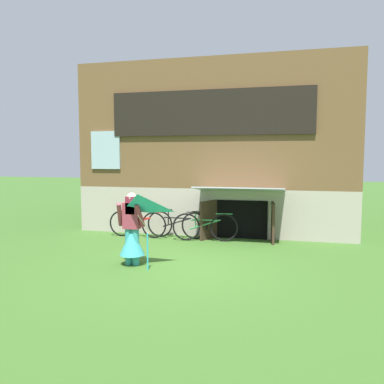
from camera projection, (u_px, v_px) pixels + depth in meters
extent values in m
plane|color=#386023|center=(181.00, 266.00, 7.96)|extent=(60.00, 60.00, 0.00)
cube|color=#ADA393|center=(223.00, 203.00, 13.05)|extent=(7.92, 4.65, 1.35)
cube|color=brown|center=(223.00, 129.00, 12.83)|extent=(7.92, 4.65, 3.60)
cube|color=black|center=(209.00, 112.00, 10.51)|extent=(5.58, 0.08, 1.23)
cube|color=#9EB7C6|center=(209.00, 113.00, 10.53)|extent=(5.42, 0.04, 1.11)
cube|color=#9EB7C6|center=(106.00, 150.00, 11.35)|extent=(0.90, 0.06, 1.10)
cube|color=black|center=(241.00, 219.00, 10.59)|extent=(1.40, 0.03, 1.05)
cube|color=#3D2B1E|center=(209.00, 220.00, 10.51)|extent=(0.38, 0.65, 1.05)
cube|color=#3D2B1E|center=(273.00, 222.00, 10.11)|extent=(0.13, 0.70, 1.05)
cube|color=#999EA8|center=(239.00, 189.00, 9.99)|extent=(2.30, 1.09, 0.18)
cylinder|color=teal|center=(129.00, 246.00, 8.03)|extent=(0.14, 0.14, 0.76)
cylinder|color=teal|center=(136.00, 247.00, 8.00)|extent=(0.14, 0.14, 0.76)
cone|color=teal|center=(132.00, 241.00, 8.00)|extent=(0.52, 0.52, 0.57)
cube|color=#993847|center=(132.00, 216.00, 7.96)|extent=(0.34, 0.20, 0.54)
cylinder|color=#993847|center=(120.00, 215.00, 7.91)|extent=(0.16, 0.31, 0.50)
cylinder|color=#993847|center=(140.00, 215.00, 7.80)|extent=(0.16, 0.31, 0.50)
cube|color=maroon|center=(130.00, 205.00, 7.88)|extent=(0.20, 0.08, 0.36)
sphere|color=#D8AD8E|center=(131.00, 198.00, 7.92)|extent=(0.21, 0.21, 0.21)
pyramid|color=#2DB2CC|center=(138.00, 213.00, 7.33)|extent=(0.79, 0.62, 0.45)
cylinder|color=beige|center=(143.00, 223.00, 7.64)|extent=(0.01, 0.56, 0.39)
cylinder|color=#2DB2CC|center=(148.00, 252.00, 7.62)|extent=(0.03, 0.03, 0.74)
torus|color=black|center=(224.00, 228.00, 10.21)|extent=(0.74, 0.14, 0.74)
torus|color=black|center=(186.00, 227.00, 10.33)|extent=(0.74, 0.14, 0.74)
cylinder|color=#287A3D|center=(205.00, 220.00, 10.25)|extent=(0.76, 0.13, 0.04)
cylinder|color=#287A3D|center=(205.00, 225.00, 10.27)|extent=(0.82, 0.14, 0.30)
cylinder|color=#287A3D|center=(196.00, 220.00, 10.28)|extent=(0.04, 0.04, 0.42)
cube|color=black|center=(196.00, 212.00, 10.26)|extent=(0.20, 0.08, 0.05)
cylinder|color=#287A3D|center=(224.00, 214.00, 10.18)|extent=(0.44, 0.08, 0.03)
torus|color=black|center=(194.00, 226.00, 10.51)|extent=(0.74, 0.08, 0.74)
torus|color=black|center=(160.00, 224.00, 10.79)|extent=(0.74, 0.08, 0.74)
cylinder|color=black|center=(177.00, 218.00, 10.64)|extent=(0.75, 0.07, 0.04)
cylinder|color=black|center=(177.00, 222.00, 10.65)|extent=(0.82, 0.07, 0.30)
cylinder|color=black|center=(168.00, 218.00, 10.71)|extent=(0.04, 0.04, 0.42)
cube|color=black|center=(168.00, 210.00, 10.69)|extent=(0.20, 0.08, 0.05)
cylinder|color=black|center=(194.00, 212.00, 10.48)|extent=(0.44, 0.05, 0.03)
torus|color=black|center=(154.00, 225.00, 10.64)|extent=(0.72, 0.07, 0.72)
torus|color=black|center=(121.00, 223.00, 10.91)|extent=(0.72, 0.07, 0.72)
cylinder|color=red|center=(137.00, 218.00, 10.76)|extent=(0.74, 0.07, 0.04)
cylinder|color=red|center=(137.00, 222.00, 10.77)|extent=(0.81, 0.07, 0.29)
cylinder|color=red|center=(129.00, 217.00, 10.83)|extent=(0.04, 0.04, 0.41)
cube|color=black|center=(129.00, 210.00, 10.81)|extent=(0.20, 0.08, 0.05)
cylinder|color=red|center=(154.00, 212.00, 10.61)|extent=(0.44, 0.05, 0.03)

